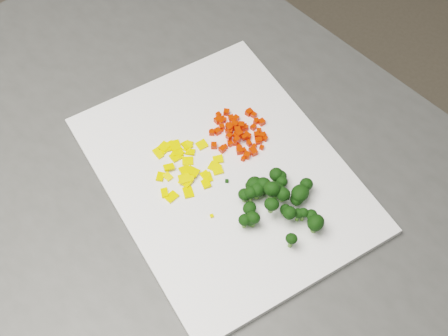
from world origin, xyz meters
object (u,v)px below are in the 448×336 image
at_px(cutting_board, 224,174).
at_px(carrot_pile, 237,130).
at_px(counter_block, 207,289).
at_px(pepper_pile, 185,167).
at_px(broccoli_pile, 281,203).

xyz_separation_m(cutting_board, carrot_pile, (-0.01, 0.07, 0.02)).
bearing_deg(counter_block, pepper_pile, -148.20).
distance_m(carrot_pile, broccoli_pile, 0.14).
relative_size(cutting_board, pepper_pile, 3.88).
xyz_separation_m(counter_block, cutting_board, (0.03, 0.01, 0.46)).
bearing_deg(broccoli_pile, carrot_pile, 140.17).
bearing_deg(broccoli_pile, pepper_pile, 178.78).
relative_size(counter_block, cutting_board, 2.45).
distance_m(pepper_pile, broccoli_pile, 0.15).
relative_size(counter_block, pepper_pile, 9.52).
height_order(counter_block, pepper_pile, pepper_pile).
bearing_deg(pepper_pile, cutting_board, 22.53).
xyz_separation_m(carrot_pile, broccoli_pile, (0.11, -0.09, 0.01)).
distance_m(cutting_board, pepper_pile, 0.06).
height_order(counter_block, cutting_board, cutting_board).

